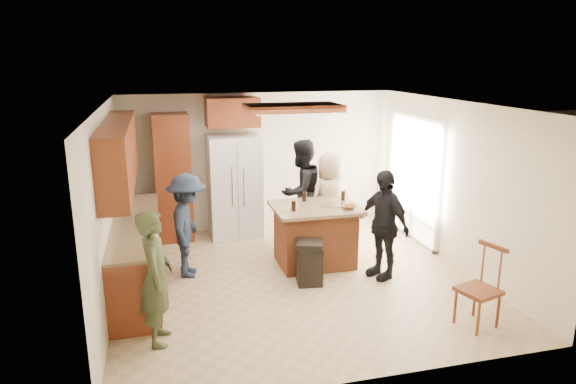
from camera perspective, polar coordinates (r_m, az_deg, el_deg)
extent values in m
plane|color=tan|center=(7.54, 0.90, -9.59)|extent=(5.00, 5.00, 0.00)
plane|color=white|center=(6.90, 0.98, 9.69)|extent=(5.00, 5.00, 0.00)
plane|color=beige|center=(9.49, -3.05, 3.43)|extent=(5.00, 0.00, 5.00)
plane|color=beige|center=(4.88, 8.79, -7.81)|extent=(5.00, 0.00, 5.00)
plane|color=beige|center=(6.91, -19.48, -1.70)|extent=(0.00, 5.00, 5.00)
plane|color=beige|center=(8.12, 18.21, 0.78)|extent=(0.00, 5.00, 5.00)
cube|color=white|center=(9.16, 14.03, 1.32)|extent=(0.02, 1.60, 2.10)
cube|color=white|center=(9.15, 13.92, 1.31)|extent=(0.08, 1.72, 2.10)
cube|color=maroon|center=(7.10, 0.55, 9.35)|extent=(1.30, 0.70, 0.10)
cube|color=white|center=(7.10, 0.55, 8.87)|extent=(1.10, 0.50, 0.02)
cube|color=olive|center=(10.25, 21.18, -4.24)|extent=(3.00, 3.00, 0.10)
cube|color=#593319|center=(10.86, 22.90, 2.37)|extent=(1.40, 1.60, 2.00)
imported|color=#3C4327|center=(5.87, -14.43, -9.19)|extent=(0.46, 0.60, 1.54)
imported|color=black|center=(8.72, 1.48, 0.03)|extent=(1.02, 0.92, 1.79)
imported|color=tan|center=(8.54, 4.76, -0.93)|extent=(0.89, 0.69, 1.61)
imported|color=black|center=(7.46, 10.52, -3.55)|extent=(0.76, 1.04, 1.59)
imported|color=#1A2334|center=(7.53, -11.09, -3.69)|extent=(0.63, 1.05, 1.52)
cube|color=maroon|center=(7.52, -16.43, -6.65)|extent=(0.60, 3.00, 0.88)
cube|color=#846B4C|center=(7.37, -16.69, -3.32)|extent=(0.64, 3.00, 0.04)
cube|color=maroon|center=(7.15, -18.26, 4.08)|extent=(0.35, 3.00, 0.85)
cube|color=maroon|center=(9.05, -12.63, 1.57)|extent=(0.60, 0.60, 2.20)
cube|color=maroon|center=(8.96, -6.24, 8.84)|extent=(0.90, 0.60, 0.50)
cube|color=white|center=(9.11, -5.94, 0.63)|extent=(0.90, 0.72, 1.80)
cube|color=gray|center=(8.76, -5.58, 0.07)|extent=(0.01, 0.01, 1.71)
cylinder|color=silver|center=(8.70, -6.22, 0.56)|extent=(0.02, 0.02, 0.70)
cylinder|color=silver|center=(8.73, -4.92, 0.64)|extent=(0.02, 0.02, 0.70)
cube|color=#9B4A28|center=(7.91, 3.00, -4.97)|extent=(1.10, 0.85, 0.88)
cube|color=#87704E|center=(7.77, 3.04, -1.74)|extent=(1.28, 1.03, 0.05)
cube|color=silver|center=(7.79, 4.91, -1.46)|extent=(0.38, 0.30, 0.02)
imported|color=brown|center=(7.67, 6.82, -1.64)|extent=(0.27, 0.27, 0.05)
cylinder|color=black|center=(7.49, 0.65, -1.56)|extent=(0.07, 0.07, 0.15)
cylinder|color=black|center=(7.99, 1.83, -0.51)|extent=(0.07, 0.07, 0.15)
cylinder|color=black|center=(8.09, 6.15, -0.40)|extent=(0.07, 0.07, 0.15)
cube|color=black|center=(7.29, 2.38, -8.13)|extent=(0.39, 0.39, 0.55)
cube|color=black|center=(7.17, 2.41, -5.81)|extent=(0.46, 0.46, 0.08)
cube|color=maroon|center=(6.53, 20.39, -10.25)|extent=(0.52, 0.52, 0.05)
cylinder|color=maroon|center=(6.41, 20.40, -13.01)|extent=(0.04, 0.04, 0.44)
cylinder|color=maroon|center=(6.66, 22.31, -12.13)|extent=(0.04, 0.04, 0.44)
cylinder|color=maroon|center=(6.60, 18.09, -11.97)|extent=(0.04, 0.04, 0.44)
cylinder|color=maroon|center=(6.84, 20.02, -11.17)|extent=(0.04, 0.04, 0.44)
cube|color=maroon|center=(6.48, 21.87, -5.62)|extent=(0.15, 0.40, 0.05)
cylinder|color=maroon|center=(6.50, 22.49, -7.98)|extent=(0.03, 0.03, 0.50)
cylinder|color=maroon|center=(6.63, 20.85, -7.36)|extent=(0.03, 0.03, 0.50)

